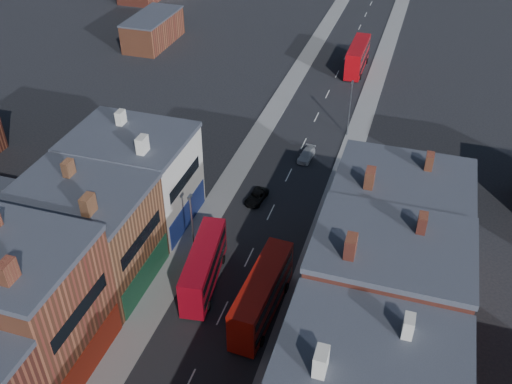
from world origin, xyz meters
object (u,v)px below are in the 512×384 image
Objects in this scene: bus_0 at (204,266)px; bus_2 at (358,56)px; car_2 at (256,197)px; bus_1 at (262,294)px; car_3 at (306,155)px.

bus_2 is at bearing 76.11° from bus_0.
bus_2 is at bearing 89.65° from car_2.
car_2 is at bearing 79.33° from bus_0.
bus_1 is 2.78× the size of car_2.
bus_2 is (-0.71, 57.40, 0.04)m from bus_1.
bus_0 is at bearing -95.72° from bus_2.
bus_2 reaches higher than bus_0.
car_2 is (-5.76, 16.59, -1.96)m from bus_1.
bus_0 is 0.94× the size of bus_1.
bus_2 reaches higher than bus_1.
bus_1 reaches higher than car_3.
bus_1 is 1.00× the size of bus_2.
bus_0 is at bearing -85.99° from car_2.
bus_1 is 17.67m from car_2.
bus_1 is at bearing -25.53° from bus_0.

